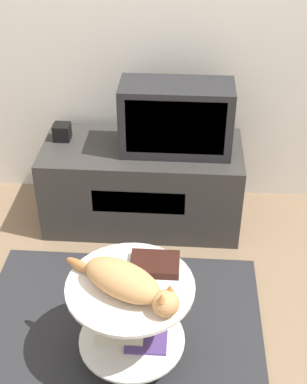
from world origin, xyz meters
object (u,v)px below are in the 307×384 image
(tv, at_px, (176,118))
(speaker, at_px, (62,132))
(dvd_box, at_px, (155,264))
(cat, at_px, (127,283))

(tv, relative_size, speaker, 6.43)
(dvd_box, bearing_deg, speaker, 120.95)
(tv, height_order, speaker, tv)
(cat, bearing_deg, dvd_box, 88.96)
(dvd_box, distance_m, cat, 0.21)
(tv, bearing_deg, speaker, 173.49)
(tv, distance_m, cat, 1.22)
(tv, xyz_separation_m, cat, (-0.16, -1.19, -0.18))
(dvd_box, bearing_deg, cat, -120.78)
(tv, distance_m, dvd_box, 1.04)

